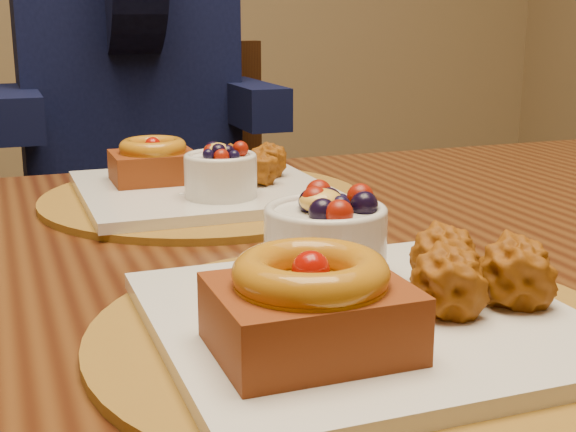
# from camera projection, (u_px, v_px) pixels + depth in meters

# --- Properties ---
(dining_table) EXTENTS (1.60, 0.90, 0.76)m
(dining_table) POSITION_uv_depth(u_px,v_px,m) (262.00, 328.00, 0.77)
(dining_table) COLOR #341609
(dining_table) RESTS_ON ground
(place_setting_near) EXTENTS (0.38, 0.38, 0.09)m
(place_setting_near) POSITION_uv_depth(u_px,v_px,m) (355.00, 299.00, 0.55)
(place_setting_near) COLOR brown
(place_setting_near) RESTS_ON dining_table
(place_setting_far) EXTENTS (0.38, 0.38, 0.08)m
(place_setting_far) POSITION_uv_depth(u_px,v_px,m) (201.00, 185.00, 0.94)
(place_setting_far) COLOR brown
(place_setting_far) RESTS_ON dining_table
(chair_far) EXTENTS (0.47, 0.47, 0.91)m
(chair_far) POSITION_uv_depth(u_px,v_px,m) (188.00, 236.00, 1.73)
(chair_far) COLOR black
(chair_far) RESTS_ON ground
(diner) EXTENTS (0.53, 0.51, 0.86)m
(diner) POSITION_uv_depth(u_px,v_px,m) (125.00, 37.00, 1.62)
(diner) COLOR black
(diner) RESTS_ON ground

